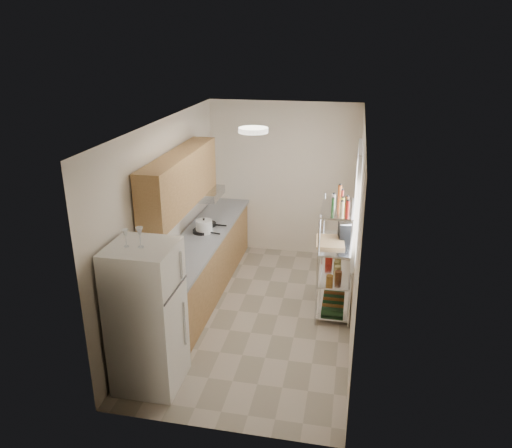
{
  "coord_description": "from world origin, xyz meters",
  "views": [
    {
      "loc": [
        1.14,
        -5.86,
        3.59
      ],
      "look_at": [
        -0.08,
        0.25,
        1.21
      ],
      "focal_mm": 35.0,
      "sensor_mm": 36.0,
      "label": 1
    }
  ],
  "objects": [
    {
      "name": "espresso_machine",
      "position": [
        1.09,
        0.43,
        1.14
      ],
      "size": [
        0.18,
        0.24,
        0.26
      ],
      "primitive_type": "cube",
      "rotation": [
        0.0,
        0.0,
        0.17
      ],
      "color": "black",
      "rests_on": "bakers_rack"
    },
    {
      "name": "counter_run",
      "position": [
        -0.92,
        0.44,
        0.45
      ],
      "size": [
        0.63,
        3.51,
        0.9
      ],
      "color": "tan",
      "rests_on": "ground"
    },
    {
      "name": "bakers_rack",
      "position": [
        1.0,
        0.3,
        1.11
      ],
      "size": [
        0.45,
        0.9,
        1.73
      ],
      "color": "silver",
      "rests_on": "ground"
    },
    {
      "name": "refrigerator",
      "position": [
        -0.87,
        -1.64,
        0.81
      ],
      "size": [
        0.67,
        0.67,
        1.63
      ],
      "primitive_type": "cube",
      "color": "white",
      "rests_on": "ground"
    },
    {
      "name": "room",
      "position": [
        0.0,
        0.0,
        1.3
      ],
      "size": [
        2.52,
        4.42,
        2.62
      ],
      "color": "#B2A390",
      "rests_on": "ground"
    },
    {
      "name": "storage_bag",
      "position": [
        0.9,
        0.63,
        0.63
      ],
      "size": [
        0.1,
        0.13,
        0.14
      ],
      "primitive_type": "cube",
      "rotation": [
        0.0,
        0.0,
        -0.09
      ],
      "color": "#A52214",
      "rests_on": "bakers_rack"
    },
    {
      "name": "frying_pan_small",
      "position": [
        -0.93,
        0.86,
        0.92
      ],
      "size": [
        0.24,
        0.24,
        0.05
      ],
      "primitive_type": "cylinder",
      "rotation": [
        0.0,
        0.0,
        -0.05
      ],
      "color": "black",
      "rests_on": "counter_run"
    },
    {
      "name": "wine_glass_b",
      "position": [
        -0.85,
        -1.67,
        1.73
      ],
      "size": [
        0.08,
        0.08,
        0.21
      ],
      "primitive_type": null,
      "color": "silver",
      "rests_on": "refrigerator"
    },
    {
      "name": "window",
      "position": [
        1.23,
        0.35,
        1.55
      ],
      "size": [
        0.06,
        1.0,
        1.46
      ],
      "primitive_type": "cube",
      "color": "white",
      "rests_on": "room"
    },
    {
      "name": "ceiling_dome",
      "position": [
        0.0,
        -0.3,
        2.57
      ],
      "size": [
        0.34,
        0.34,
        0.05
      ],
      "primitive_type": "cylinder",
      "color": "white",
      "rests_on": "room"
    },
    {
      "name": "rice_cooker",
      "position": [
        -0.91,
        0.57,
        1.0
      ],
      "size": [
        0.24,
        0.24,
        0.19
      ],
      "primitive_type": "cylinder",
      "color": "white",
      "rests_on": "counter_run"
    },
    {
      "name": "cutting_board",
      "position": [
        0.91,
        0.28,
        1.03
      ],
      "size": [
        0.4,
        0.5,
        0.03
      ],
      "primitive_type": "cube",
      "rotation": [
        0.0,
        0.0,
        0.08
      ],
      "color": "tan",
      "rests_on": "bakers_rack"
    },
    {
      "name": "upper_cabinets",
      "position": [
        -1.05,
        0.1,
        1.81
      ],
      "size": [
        0.33,
        2.2,
        0.72
      ],
      "primitive_type": "cube",
      "color": "tan",
      "rests_on": "room"
    },
    {
      "name": "frying_pan_large",
      "position": [
        -0.94,
        0.57,
        0.92
      ],
      "size": [
        0.31,
        0.31,
        0.05
      ],
      "primitive_type": "cylinder",
      "rotation": [
        0.0,
        0.0,
        -0.21
      ],
      "color": "black",
      "rests_on": "counter_run"
    },
    {
      "name": "range_hood",
      "position": [
        -1.0,
        0.9,
        1.39
      ],
      "size": [
        0.5,
        0.6,
        0.12
      ],
      "primitive_type": "cube",
      "color": "#B7BABC",
      "rests_on": "room"
    },
    {
      "name": "wine_glass_a",
      "position": [
        -1.0,
        -1.68,
        1.72
      ],
      "size": [
        0.06,
        0.06,
        0.18
      ],
      "primitive_type": null,
      "color": "silver",
      "rests_on": "refrigerator"
    }
  ]
}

